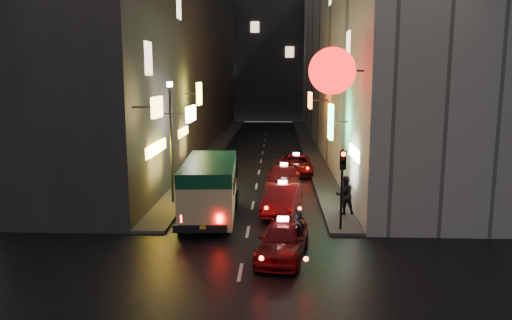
# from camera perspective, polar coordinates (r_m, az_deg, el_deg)

# --- Properties ---
(building_left) EXTENTS (7.61, 52.00, 18.00)m
(building_left) POSITION_cam_1_polar(r_m,az_deg,el_deg) (47.19, -9.09, 12.33)
(building_left) COLOR #383533
(building_left) RESTS_ON ground
(building_right) EXTENTS (8.40, 52.00, 18.00)m
(building_right) POSITION_cam_1_polar(r_m,az_deg,el_deg) (46.78, 10.97, 12.30)
(building_right) COLOR #B7B2A8
(building_right) RESTS_ON ground
(building_far) EXTENTS (30.00, 10.00, 22.00)m
(building_far) POSITION_cam_1_polar(r_m,az_deg,el_deg) (78.36, 1.53, 12.80)
(building_far) COLOR #34343A
(building_far) RESTS_ON ground
(sidewalk_left) EXTENTS (1.50, 52.00, 0.15)m
(sidewalk_left) POSITION_cam_1_polar(r_m,az_deg,el_deg) (47.02, -4.32, 1.53)
(sidewalk_left) COLOR #44423F
(sidewalk_left) RESTS_ON ground
(sidewalk_right) EXTENTS (1.50, 52.00, 0.15)m
(sidewalk_right) POSITION_cam_1_polar(r_m,az_deg,el_deg) (46.80, 6.08, 1.47)
(sidewalk_right) COLOR #44423F
(sidewalk_right) RESTS_ON ground
(minibus) EXTENTS (2.65, 6.63, 2.80)m
(minibus) POSITION_cam_1_polar(r_m,az_deg,el_deg) (23.24, -5.28, -2.62)
(minibus) COLOR #D6C386
(minibus) RESTS_ON ground
(taxi_near) EXTENTS (2.94, 5.40, 1.80)m
(taxi_near) POSITION_cam_1_polar(r_m,az_deg,el_deg) (18.67, 3.08, -8.72)
(taxi_near) COLOR maroon
(taxi_near) RESTS_ON ground
(taxi_second) EXTENTS (2.99, 5.55, 1.85)m
(taxi_second) POSITION_cam_1_polar(r_m,az_deg,el_deg) (24.63, 3.04, -4.11)
(taxi_second) COLOR maroon
(taxi_second) RESTS_ON ground
(taxi_third) EXTENTS (2.37, 5.27, 1.82)m
(taxi_third) POSITION_cam_1_polar(r_m,az_deg,el_deg) (29.73, 3.20, -1.75)
(taxi_third) COLOR maroon
(taxi_third) RESTS_ON ground
(taxi_far) EXTENTS (1.99, 4.73, 1.67)m
(taxi_far) POSITION_cam_1_polar(r_m,az_deg,el_deg) (34.48, 4.61, -0.31)
(taxi_far) COLOR maroon
(taxi_far) RESTS_ON ground
(pedestrian_crossing) EXTENTS (0.56, 0.71, 1.87)m
(pedestrian_crossing) POSITION_cam_1_polar(r_m,az_deg,el_deg) (19.01, 4.95, -8.01)
(pedestrian_crossing) COLOR black
(pedestrian_crossing) RESTS_ON ground
(pedestrian_sidewalk) EXTENTS (0.90, 0.69, 2.11)m
(pedestrian_sidewalk) POSITION_cam_1_polar(r_m,az_deg,el_deg) (24.12, 10.11, -3.66)
(pedestrian_sidewalk) COLOR black
(pedestrian_sidewalk) RESTS_ON sidewalk_right
(traffic_light) EXTENTS (0.26, 0.43, 3.50)m
(traffic_light) POSITION_cam_1_polar(r_m,az_deg,el_deg) (21.27, 9.85, -1.35)
(traffic_light) COLOR black
(traffic_light) RESTS_ON sidewalk_right
(lamp_post) EXTENTS (0.28, 0.28, 6.22)m
(lamp_post) POSITION_cam_1_polar(r_m,az_deg,el_deg) (25.98, -9.69, 2.95)
(lamp_post) COLOR black
(lamp_post) RESTS_ON sidewalk_left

